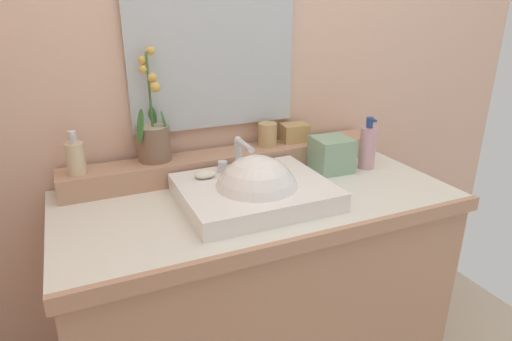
% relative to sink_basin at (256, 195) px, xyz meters
% --- Properties ---
extents(wall_back, '(2.79, 0.20, 2.79)m').
position_rel_sink_basin_xyz_m(wall_back, '(0.03, 0.46, 0.51)').
color(wall_back, beige).
rests_on(wall_back, ground).
extents(vanity_cabinet, '(1.25, 0.61, 0.87)m').
position_rel_sink_basin_xyz_m(vanity_cabinet, '(0.03, 0.05, -0.45)').
color(vanity_cabinet, tan).
rests_on(vanity_cabinet, ground).
extents(back_ledge, '(1.17, 0.13, 0.08)m').
position_rel_sink_basin_xyz_m(back_ledge, '(0.03, 0.27, 0.02)').
color(back_ledge, tan).
rests_on(back_ledge, vanity_cabinet).
extents(sink_basin, '(0.45, 0.37, 0.28)m').
position_rel_sink_basin_xyz_m(sink_basin, '(0.00, 0.00, 0.00)').
color(sink_basin, white).
rests_on(sink_basin, vanity_cabinet).
extents(soap_bar, '(0.07, 0.04, 0.02)m').
position_rel_sink_basin_xyz_m(soap_bar, '(-0.12, 0.11, 0.05)').
color(soap_bar, silver).
rests_on(soap_bar, sink_basin).
extents(potted_plant, '(0.12, 0.11, 0.37)m').
position_rel_sink_basin_xyz_m(potted_plant, '(-0.24, 0.29, 0.14)').
color(potted_plant, brown).
rests_on(potted_plant, back_ledge).
extents(soap_dispenser, '(0.05, 0.06, 0.14)m').
position_rel_sink_basin_xyz_m(soap_dispenser, '(-0.49, 0.26, 0.11)').
color(soap_dispenser, beige).
rests_on(soap_dispenser, back_ledge).
extents(tumbler_cup, '(0.07, 0.07, 0.09)m').
position_rel_sink_basin_xyz_m(tumbler_cup, '(0.17, 0.28, 0.10)').
color(tumbler_cup, tan).
rests_on(tumbler_cup, back_ledge).
extents(trinket_box, '(0.11, 0.09, 0.07)m').
position_rel_sink_basin_xyz_m(trinket_box, '(0.29, 0.29, 0.09)').
color(trinket_box, tan).
rests_on(trinket_box, back_ledge).
extents(lotion_bottle, '(0.06, 0.06, 0.19)m').
position_rel_sink_basin_xyz_m(lotion_bottle, '(0.49, 0.11, 0.06)').
color(lotion_bottle, '#CF9CA7').
rests_on(lotion_bottle, vanity_cabinet).
extents(tissue_box, '(0.14, 0.14, 0.12)m').
position_rel_sink_basin_xyz_m(tissue_box, '(0.36, 0.14, 0.04)').
color(tissue_box, '#85AA89').
rests_on(tissue_box, vanity_cabinet).
extents(mirror, '(0.59, 0.02, 0.57)m').
position_rel_sink_basin_xyz_m(mirror, '(-0.00, 0.35, 0.42)').
color(mirror, silver).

